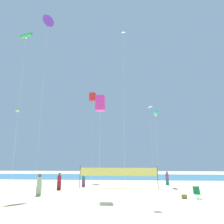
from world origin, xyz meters
name	(u,v)px	position (x,y,z in m)	size (l,w,h in m)	color
ground_plane	(91,201)	(0.00, 0.00, 0.00)	(120.00, 120.00, 0.00)	beige
ocean_band	(117,176)	(0.00, 29.96, 0.00)	(120.00, 20.00, 0.01)	teal
beachgoer_plum_shirt	(167,178)	(7.48, 12.69, 0.89)	(0.38, 0.38, 1.66)	#19727A
beachgoer_maroon_shirt	(59,180)	(-4.60, 6.59, 0.93)	(0.40, 0.40, 1.73)	maroon
beachgoer_sage_shirt	(39,184)	(-5.01, 2.44, 0.98)	(0.42, 0.42, 1.83)	#99B28C
beachgoer_teal_shirt	(84,179)	(-2.72, 9.92, 0.89)	(0.38, 0.38, 1.66)	#7A3872
folding_beach_chair	(197,192)	(8.09, 2.01, 0.47)	(0.52, 0.65, 0.89)	#1E8C4C
volleyball_net	(118,173)	(1.41, 8.97, 1.64)	(8.94, 0.62, 2.40)	#4C4C51
beach_handbag	(184,197)	(7.03, 1.78, 0.16)	(0.39, 0.20, 0.31)	olive
kite_white_diamond	(150,108)	(6.33, 19.92, 11.98)	(0.80, 0.78, 12.29)	silver
kite_cyan_diamond	(123,37)	(2.34, 3.88, 15.64)	(0.66, 0.67, 16.37)	silver
kite_cyan_tube	(156,113)	(6.43, 12.83, 9.45)	(0.59, 1.66, 9.74)	silver
kite_green_tube	(26,36)	(-9.31, 5.70, 17.54)	(1.68, 0.89, 17.83)	silver
kite_lime_diamond	(17,114)	(-10.98, 8.48, 8.67)	(0.49, 0.49, 9.13)	silver
kite_violet_delta	(48,22)	(-7.55, 7.45, 20.68)	(1.32, 1.50, 21.53)	silver
kite_magenta_box	(100,103)	(0.19, 2.62, 8.10)	(0.93, 0.93, 8.80)	silver
kite_red_box	(93,97)	(-3.36, 18.23, 13.61)	(1.06, 1.06, 14.30)	silver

